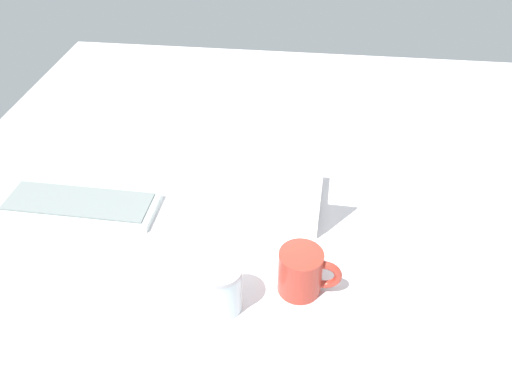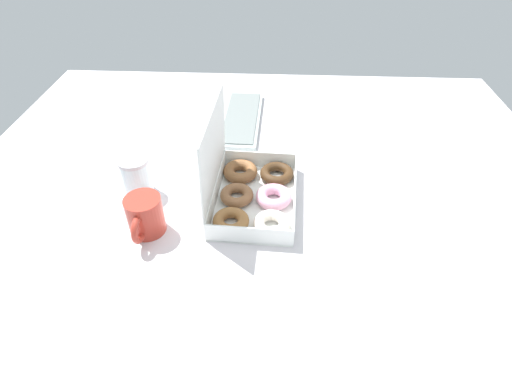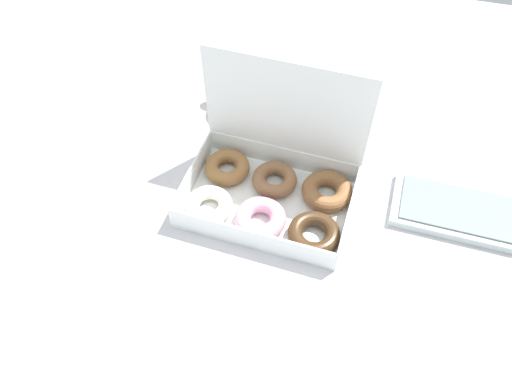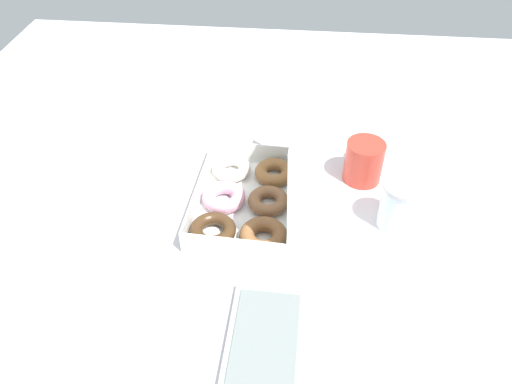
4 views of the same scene
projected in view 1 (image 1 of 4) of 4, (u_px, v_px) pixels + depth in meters
ground_plane at (279, 201)px, 126.54cm from camera, size 180.00×180.00×2.00cm
donut_box at (253, 194)px, 121.56cm from camera, size 34.23×23.36×27.05cm
keyboard at (79, 204)px, 122.41cm from camera, size 38.82×13.91×2.20cm
coffee_mug at (302, 272)px, 99.93cm from camera, size 12.91×8.93×10.08cm
glass_jar at (222, 287)px, 96.25cm from camera, size 8.32×8.32×11.01cm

